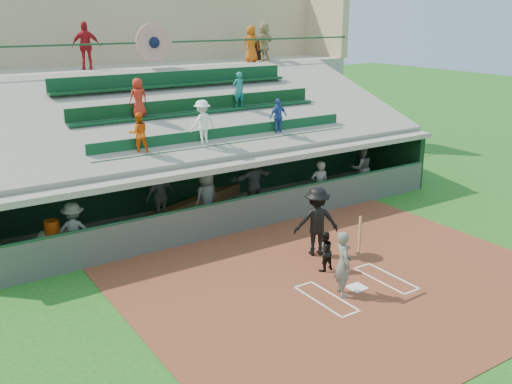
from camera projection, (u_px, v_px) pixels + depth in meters
ground at (357, 289)px, 14.51m from camera, size 100.00×100.00×0.00m
dirt_slab at (344, 281)px, 14.90m from camera, size 11.00×9.00×0.02m
home_plate at (357, 287)px, 14.50m from camera, size 0.43×0.43×0.03m
batters_box_chalk at (357, 288)px, 14.50m from camera, size 2.65×1.85×0.01m
dugout_floor at (223, 214)px, 19.88m from camera, size 16.00×3.50×0.04m
concourse_slab at (144, 120)px, 24.57m from camera, size 20.00×3.00×4.60m
grandstand at (174, 132)px, 22.20m from camera, size 20.40×10.40×7.80m
batter_at_plate at (343, 263)px, 13.93m from camera, size 0.93×0.78×1.95m
catcher at (324, 251)px, 15.35m from camera, size 0.55×0.44×1.11m
home_umpire at (317, 221)px, 16.28m from camera, size 1.50×1.23×2.02m
dugout_bench at (213, 197)px, 20.98m from camera, size 12.55×5.48×0.40m
white_table at (55, 246)px, 16.14m from camera, size 1.00×0.89×0.72m
water_cooler at (52, 227)px, 15.98m from camera, size 0.41×0.41×0.41m
dugout_player_a at (74, 231)px, 15.94m from camera, size 1.23×0.99×1.67m
dugout_player_b at (160, 196)px, 18.65m from camera, size 1.18×0.68×1.88m
dugout_player_c at (207, 198)px, 18.45m from camera, size 1.05×0.82×1.89m
dugout_player_d at (254, 180)px, 20.44m from camera, size 1.82×0.71×1.92m
dugout_player_e at (319, 185)px, 20.08m from camera, size 0.74×0.61×1.74m
dugout_player_f at (361, 168)px, 22.16m from camera, size 1.04×0.92×1.82m
trash_bin at (258, 50)px, 26.37m from camera, size 0.61×0.61×0.92m
concourse_staff_a at (86, 46)px, 21.86m from camera, size 1.14×0.71×1.81m
concourse_staff_b at (251, 44)px, 25.34m from camera, size 0.87×0.67×1.59m
concourse_staff_c at (264, 42)px, 25.78m from camera, size 1.69×1.02×1.73m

